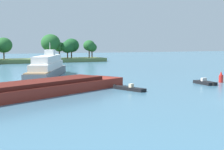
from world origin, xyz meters
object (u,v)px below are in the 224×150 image
Objects in this scene: white_riverboat at (48,68)px; fishing_skiff at (129,88)px; small_motorboat at (205,83)px; channel_buoy_red at (221,78)px.

fishing_skiff is at bearing -78.50° from white_riverboat.
channel_buoy_red is (4.08, 0.73, 0.54)m from small_motorboat.
channel_buoy_red reaches higher than small_motorboat.
small_motorboat is at bearing 2.48° from fishing_skiff.
small_motorboat reaches higher than fishing_skiff.
fishing_skiff is at bearing -175.78° from channel_buoy_red.
white_riverboat is 24.07m from fishing_skiff.
channel_buoy_red is at bearing 4.22° from fishing_skiff.
white_riverboat is at bearing 129.51° from small_motorboat.
small_motorboat is 0.83× the size of fishing_skiff.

